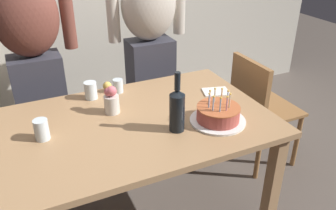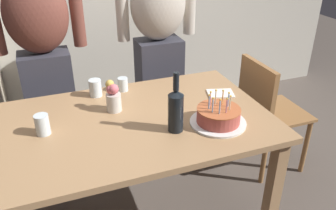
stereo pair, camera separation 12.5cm
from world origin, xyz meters
TOP-DOWN VIEW (x-y plane):
  - dining_table at (0.00, 0.00)m, footprint 1.50×0.96m
  - birthday_cake at (0.41, -0.20)m, footprint 0.31×0.31m
  - water_glass_near at (-0.15, 0.37)m, footprint 0.08×0.08m
  - water_glass_far at (-0.48, 0.03)m, footprint 0.07×0.07m
  - water_glass_side at (0.03, 0.38)m, footprint 0.06×0.06m
  - wine_bottle at (0.17, -0.18)m, footprint 0.08×0.08m
  - napkin_stack at (0.59, 0.12)m, footprint 0.19×0.16m
  - flower_vase at (-0.09, 0.14)m, footprint 0.09×0.09m
  - person_man_bearded at (-0.42, 0.78)m, footprint 0.61×0.27m
  - person_woman_cardigan at (0.41, 0.78)m, footprint 0.61×0.27m
  - dining_chair at (1.02, 0.20)m, footprint 0.42×0.42m

SIDE VIEW (x-z plane):
  - dining_chair at x=1.02m, z-range 0.08..0.95m
  - dining_table at x=0.00m, z-range 0.27..1.01m
  - napkin_stack at x=0.59m, z-range 0.74..0.75m
  - water_glass_side at x=0.03m, z-range 0.74..0.83m
  - birthday_cake at x=0.41m, z-range 0.69..0.87m
  - water_glass_near at x=-0.15m, z-range 0.74..0.85m
  - water_glass_far at x=-0.48m, z-range 0.74..0.85m
  - flower_vase at x=-0.09m, z-range 0.73..0.92m
  - wine_bottle at x=0.17m, z-range 0.70..1.03m
  - person_man_bearded at x=-0.42m, z-range 0.04..1.70m
  - person_woman_cardigan at x=0.41m, z-range 0.04..1.70m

